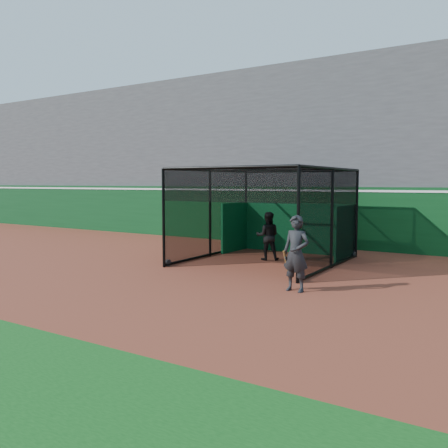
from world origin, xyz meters
The scene contains 6 objects.
ground centered at (0.00, 0.00, 0.00)m, with size 120.00×120.00×0.00m, color brown.
outfield_wall centered at (0.00, 8.50, 1.29)m, with size 50.00×0.50×2.50m.
grandstand centered at (0.00, 12.27, 4.48)m, with size 50.00×7.85×8.95m.
batting_cage centered at (0.99, 3.89, 1.55)m, with size 4.64×5.38×3.11m.
batter centered at (0.87, 4.24, 0.83)m, with size 0.81×0.63×1.67m, color black.
on_deck_player centered at (3.60, 0.34, 0.94)m, with size 0.72×0.51×1.88m.
Camera 1 is at (8.19, -10.35, 2.67)m, focal length 38.00 mm.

